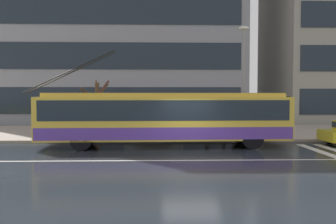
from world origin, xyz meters
name	(u,v)px	position (x,y,z in m)	size (l,w,h in m)	color
ground_plane	(191,155)	(0.00, 0.00, 0.00)	(160.00, 160.00, 0.00)	#1F252B
sidewalk_slab	(179,132)	(0.00, 9.31, 0.07)	(80.00, 10.00, 0.14)	gray
crosswalk_stripe_edge_near	(318,151)	(6.08, 1.16, 0.00)	(0.44, 4.40, 0.01)	beige
lane_centre_line	(194,160)	(0.00, -1.20, 0.00)	(72.00, 0.14, 0.01)	silver
trolleybus	(165,117)	(-1.10, 2.71, 1.51)	(13.15, 2.89, 4.82)	yellow
bus_shelter	(154,106)	(-1.68, 6.45, 1.96)	(3.64, 1.67, 2.42)	gray
pedestrian_at_shelter	(224,109)	(2.52, 6.05, 1.78)	(1.50, 1.50, 2.00)	black
pedestrian_approaching_curb	(206,110)	(1.49, 6.22, 1.71)	(1.14, 1.14, 1.97)	black
street_lamp	(243,72)	(3.48, 5.21, 3.95)	(0.60, 0.32, 6.41)	gray
street_tree_bare	(97,103)	(-5.31, 7.74, 2.08)	(1.81, 2.10, 3.47)	brown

